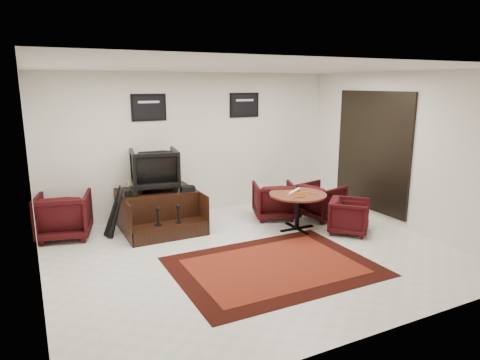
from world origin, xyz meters
The scene contains 16 objects.
ground centered at (0.00, 0.00, 0.00)m, with size 6.00×6.00×0.00m, color silver.
room_shell centered at (0.41, 0.12, 1.79)m, with size 6.02×5.02×2.81m.
area_rug centered at (0.02, -0.55, 0.01)m, with size 2.83×2.12×0.01m.
shine_podium centered at (-0.97, 1.87, 0.32)m, with size 1.34×1.38×0.69m.
shine_chair centered at (-0.97, 2.01, 1.11)m, with size 0.81×0.76×0.83m, color black.
shoes_pair centered at (-1.46, 1.79, 0.75)m, with size 0.30×0.34×0.11m.
polish_kit centered at (-0.48, 1.63, 0.74)m, with size 0.25×0.17×0.09m, color black.
umbrella_black centered at (-1.75, 1.71, 0.43)m, with size 0.32×0.12×0.85m, color black, non-canonical shape.
umbrella_hooked centered at (-1.77, 1.83, 0.46)m, with size 0.34×0.13×0.91m, color black, non-canonical shape.
armchair_side centered at (-2.55, 2.10, 0.43)m, with size 0.84×0.79×0.87m, color black.
meeting_table centered at (1.24, 0.66, 0.58)m, with size 1.02×1.02×0.67m.
table_chair_back centered at (1.22, 1.44, 0.39)m, with size 0.75×0.71×0.78m, color black.
table_chair_window centered at (2.05, 1.03, 0.38)m, with size 0.73×0.69×0.75m, color black.
table_chair_corner centered at (1.95, 0.09, 0.34)m, with size 0.65×0.61×0.67m, color black.
paper_roll centered at (1.23, 0.76, 0.69)m, with size 0.05×0.05×0.42m, color white.
table_clutter centered at (1.27, 0.60, 0.67)m, with size 0.57×0.31×0.01m.
Camera 1 is at (-2.99, -5.46, 2.58)m, focal length 32.00 mm.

